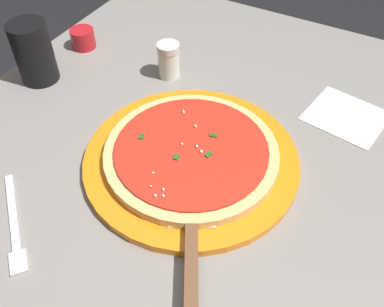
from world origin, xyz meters
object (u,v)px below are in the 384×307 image
at_px(cup_small_sauce, 83,38).
at_px(fork, 15,227).
at_px(cup_tall_drink, 34,52).
at_px(parmesan_shaker, 169,60).
at_px(napkin_folded_right, 346,116).
at_px(pizza_server, 192,241).
at_px(serving_plate, 192,159).
at_px(pizza, 192,152).

xyz_separation_m(cup_small_sauce, fork, (0.44, 0.22, -0.02)).
distance_m(cup_tall_drink, cup_small_sauce, 0.14).
bearing_deg(cup_tall_drink, parmesan_shaker, 121.02).
bearing_deg(napkin_folded_right, parmesan_shaker, -82.40).
bearing_deg(pizza_server, cup_small_sauce, -126.26).
relative_size(serving_plate, parmesan_shaker, 4.87).
bearing_deg(parmesan_shaker, serving_plate, 39.71).
bearing_deg(napkin_folded_right, serving_plate, -39.59).
distance_m(pizza_server, parmesan_shaker, 0.42).
relative_size(fork, parmesan_shaker, 2.07).
bearing_deg(cup_tall_drink, napkin_folded_right, 107.48).
distance_m(fork, parmesan_shaker, 0.44).
height_order(pizza_server, cup_small_sauce, cup_small_sauce).
bearing_deg(serving_plate, pizza, -29.60).
distance_m(napkin_folded_right, fork, 0.61).
height_order(serving_plate, fork, serving_plate).
xyz_separation_m(pizza_server, napkin_folded_right, (-0.39, 0.12, -0.02)).
distance_m(serving_plate, cup_small_sauce, 0.43).
bearing_deg(cup_small_sauce, pizza_server, 53.74).
distance_m(pizza, pizza_server, 0.17).
relative_size(serving_plate, napkin_folded_right, 2.67).
distance_m(pizza, fork, 0.30).
bearing_deg(fork, parmesan_shaker, 179.20).
bearing_deg(parmesan_shaker, pizza_server, 35.22).
xyz_separation_m(pizza, fork, (0.24, -0.17, -0.02)).
bearing_deg(cup_small_sauce, pizza, 63.35).
height_order(pizza, fork, pizza).
bearing_deg(cup_small_sauce, parmesan_shaker, 89.92).
bearing_deg(pizza, cup_small_sauce, -116.65).
xyz_separation_m(cup_small_sauce, napkin_folded_right, (-0.05, 0.58, -0.02)).
bearing_deg(fork, napkin_folded_right, 142.97).
xyz_separation_m(serving_plate, cup_small_sauce, (-0.19, -0.38, 0.01)).
distance_m(pizza, parmesan_shaker, 0.25).
bearing_deg(serving_plate, pizza_server, 28.56).
relative_size(pizza, pizza_server, 1.35).
bearing_deg(cup_small_sauce, fork, 26.59).
bearing_deg(cup_tall_drink, pizza_server, 66.45).
xyz_separation_m(serving_plate, pizza_server, (0.15, 0.08, 0.01)).
xyz_separation_m(pizza_server, cup_small_sauce, (-0.34, -0.47, 0.00)).
xyz_separation_m(cup_tall_drink, cup_small_sauce, (-0.14, 0.00, -0.04)).
relative_size(pizza_server, cup_tall_drink, 1.73).
bearing_deg(fork, serving_plate, 145.69).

